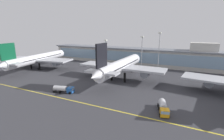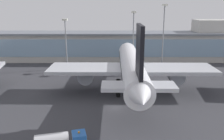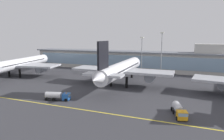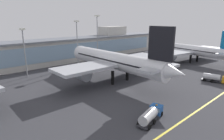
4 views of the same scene
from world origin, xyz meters
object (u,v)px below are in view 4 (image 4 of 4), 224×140
at_px(apron_light_mast_west, 24,45).
at_px(apron_light_mast_east, 77,36).
at_px(fuel_tanker_truck, 217,78).
at_px(baggage_tug_near, 151,114).
at_px(airliner_near_right, 114,61).
at_px(apron_light_mast_centre, 97,32).
at_px(airliner_far_right, 189,50).

relative_size(apron_light_mast_west, apron_light_mast_east, 0.88).
bearing_deg(fuel_tanker_truck, apron_light_mast_east, -172.88).
bearing_deg(baggage_tug_near, apron_light_mast_west, 85.70).
distance_m(baggage_tug_near, apron_light_mast_west, 55.48).
relative_size(airliner_near_right, baggage_tug_near, 5.92).
bearing_deg(apron_light_mast_west, apron_light_mast_centre, 2.42).
height_order(apron_light_mast_west, apron_light_mast_centre, apron_light_mast_centre).
xyz_separation_m(apron_light_mast_centre, apron_light_mast_east, (-11.23, 1.26, -1.42)).
relative_size(airliner_far_right, baggage_tug_near, 5.96).
distance_m(airliner_near_right, apron_light_mast_east, 29.95).
xyz_separation_m(airliner_near_right, fuel_tanker_truck, (25.97, -26.68, -5.95)).
bearing_deg(apron_light_mast_centre, airliner_near_right, -116.82).
xyz_separation_m(apron_light_mast_west, apron_light_mast_centre, (36.66, 1.55, 2.91)).
bearing_deg(airliner_near_right, apron_light_mast_west, 41.38).
xyz_separation_m(airliner_near_right, apron_light_mast_centre, (14.03, 27.75, 8.32)).
height_order(baggage_tug_near, apron_light_mast_centre, apron_light_mast_centre).
relative_size(baggage_tug_near, apron_light_mast_east, 0.43).
bearing_deg(airliner_near_right, apron_light_mast_centre, -26.25).
bearing_deg(airliner_far_right, baggage_tug_near, 118.18).
height_order(airliner_near_right, fuel_tanker_truck, airliner_near_right).
xyz_separation_m(airliner_far_right, apron_light_mast_centre, (-39.24, 29.95, 9.56)).
xyz_separation_m(fuel_tanker_truck, apron_light_mast_west, (-48.60, 52.89, 11.35)).
relative_size(airliner_far_right, apron_light_mast_east, 2.58).
bearing_deg(baggage_tug_near, airliner_far_right, 7.06).
xyz_separation_m(airliner_near_right, apron_light_mast_west, (-22.63, 26.20, 5.41)).
relative_size(fuel_tanker_truck, baggage_tug_near, 1.00).
bearing_deg(baggage_tug_near, apron_light_mast_centre, 49.61).
relative_size(airliner_near_right, apron_light_mast_centre, 2.29).
relative_size(airliner_far_right, apron_light_mast_centre, 2.30).
relative_size(apron_light_mast_centre, apron_light_mast_east, 1.12).
xyz_separation_m(airliner_far_right, fuel_tanker_truck, (-27.30, -24.48, -4.71)).
bearing_deg(airliner_far_right, apron_light_mast_centre, 60.27).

